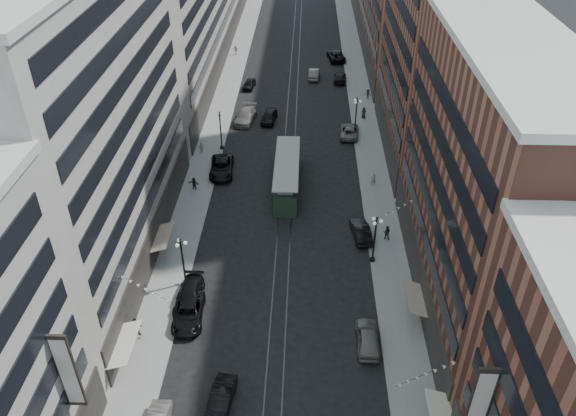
# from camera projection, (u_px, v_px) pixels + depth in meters

# --- Properties ---
(ground) EXTENTS (220.00, 220.00, 0.00)m
(ground) POSITION_uv_depth(u_px,v_px,m) (290.00, 134.00, 80.53)
(ground) COLOR black
(ground) RESTS_ON ground
(sidewalk_west) EXTENTS (4.00, 180.00, 0.15)m
(sidewalk_west) POSITION_uv_depth(u_px,v_px,m) (223.00, 103.00, 88.98)
(sidewalk_west) COLOR gray
(sidewalk_west) RESTS_ON ground
(sidewalk_east) EXTENTS (4.00, 180.00, 0.15)m
(sidewalk_east) POSITION_uv_depth(u_px,v_px,m) (362.00, 105.00, 88.38)
(sidewalk_east) COLOR gray
(sidewalk_east) RESTS_ON ground
(rail_west) EXTENTS (0.12, 180.00, 0.02)m
(rail_west) POSITION_uv_depth(u_px,v_px,m) (288.00, 104.00, 88.74)
(rail_west) COLOR #2D2D33
(rail_west) RESTS_ON ground
(rail_east) EXTENTS (0.12, 180.00, 0.02)m
(rail_east) POSITION_uv_depth(u_px,v_px,m) (297.00, 104.00, 88.70)
(rail_east) COLOR #2D2D33
(rail_east) RESTS_ON ground
(building_west_mid) EXTENTS (8.00, 36.00, 28.00)m
(building_west_mid) POSITION_uv_depth(u_px,v_px,m) (95.00, 130.00, 50.85)
(building_west_mid) COLOR #A8A395
(building_west_mid) RESTS_ON ground
(building_east_mid) EXTENTS (8.00, 30.00, 24.00)m
(building_east_mid) POSITION_uv_depth(u_px,v_px,m) (482.00, 185.00, 46.98)
(building_east_mid) COLOR brown
(building_east_mid) RESTS_ON ground
(lamppost_sw_far) EXTENTS (1.03, 1.14, 5.52)m
(lamppost_sw_far) POSITION_uv_depth(u_px,v_px,m) (183.00, 260.00, 52.79)
(lamppost_sw_far) COLOR black
(lamppost_sw_far) RESTS_ON sidewalk_west
(lamppost_sw_mid) EXTENTS (1.03, 1.14, 5.52)m
(lamppost_sw_mid) POSITION_uv_depth(u_px,v_px,m) (221.00, 129.00, 74.91)
(lamppost_sw_mid) COLOR black
(lamppost_sw_mid) RESTS_ON sidewalk_west
(lamppost_se_far) EXTENTS (1.03, 1.14, 5.52)m
(lamppost_se_far) POSITION_uv_depth(u_px,v_px,m) (375.00, 238.00, 55.57)
(lamppost_se_far) COLOR black
(lamppost_se_far) RESTS_ON sidewalk_east
(lamppost_se_mid) EXTENTS (1.03, 1.14, 5.52)m
(lamppost_se_mid) POSITION_uv_depth(u_px,v_px,m) (356.00, 115.00, 78.51)
(lamppost_se_mid) COLOR black
(lamppost_se_mid) RESTS_ON sidewalk_east
(streetcar) EXTENTS (2.89, 13.07, 3.62)m
(streetcar) POSITION_uv_depth(u_px,v_px,m) (287.00, 176.00, 67.88)
(streetcar) COLOR #253B27
(streetcar) RESTS_ON ground
(car_2) EXTENTS (2.93, 5.79, 1.57)m
(car_2) POSITION_uv_depth(u_px,v_px,m) (188.00, 313.00, 50.36)
(car_2) COLOR black
(car_2) RESTS_ON ground
(car_4) EXTENTS (1.97, 4.80, 1.63)m
(car_4) POSITION_uv_depth(u_px,v_px,m) (368.00, 338.00, 47.89)
(car_4) COLOR slate
(car_4) RESTS_ON ground
(car_5) EXTENTS (2.20, 4.78, 1.52)m
(car_5) POSITION_uv_depth(u_px,v_px,m) (221.00, 400.00, 42.85)
(car_5) COLOR black
(car_5) RESTS_ON ground
(pedestrian_2) EXTENTS (1.01, 0.68, 1.92)m
(pedestrian_2) POSITION_uv_depth(u_px,v_px,m) (137.00, 327.00, 48.48)
(pedestrian_2) COLOR black
(pedestrian_2) RESTS_ON sidewalk_west
(car_7) EXTENTS (3.26, 6.35, 1.72)m
(car_7) POSITION_uv_depth(u_px,v_px,m) (222.00, 167.00, 71.10)
(car_7) COLOR black
(car_7) RESTS_ON ground
(car_8) EXTENTS (3.27, 6.40, 1.78)m
(car_8) POSITION_uv_depth(u_px,v_px,m) (245.00, 116.00, 83.31)
(car_8) COLOR #646059
(car_8) RESTS_ON ground
(car_9) EXTENTS (2.22, 4.32, 1.41)m
(car_9) POSITION_uv_depth(u_px,v_px,m) (249.00, 84.00, 93.66)
(car_9) COLOR black
(car_9) RESTS_ON ground
(car_10) EXTENTS (2.30, 4.96, 1.58)m
(car_10) POSITION_uv_depth(u_px,v_px,m) (361.00, 231.00, 60.30)
(car_10) COLOR black
(car_10) RESTS_ON ground
(car_11) EXTENTS (2.90, 5.54, 1.49)m
(car_11) POSITION_uv_depth(u_px,v_px,m) (349.00, 131.00, 79.60)
(car_11) COLOR slate
(car_11) RESTS_ON ground
(car_12) EXTENTS (2.42, 5.02, 1.41)m
(car_12) POSITION_uv_depth(u_px,v_px,m) (340.00, 77.00, 96.03)
(car_12) COLOR black
(car_12) RESTS_ON ground
(car_13) EXTENTS (2.58, 5.10, 1.67)m
(car_13) POSITION_uv_depth(u_px,v_px,m) (269.00, 116.00, 83.22)
(car_13) COLOR black
(car_13) RESTS_ON ground
(car_14) EXTENTS (1.91, 4.93, 1.60)m
(car_14) POSITION_uv_depth(u_px,v_px,m) (314.00, 74.00, 97.16)
(car_14) COLOR #646359
(car_14) RESTS_ON ground
(pedestrian_5) EXTENTS (1.49, 0.83, 1.54)m
(pedestrian_5) POSITION_uv_depth(u_px,v_px,m) (194.00, 183.00, 67.86)
(pedestrian_5) COLOR black
(pedestrian_5) RESTS_ON sidewalk_west
(pedestrian_6) EXTENTS (0.96, 0.61, 1.51)m
(pedestrian_6) POSITION_uv_depth(u_px,v_px,m) (201.00, 147.00, 75.28)
(pedestrian_6) COLOR #BDB79C
(pedestrian_6) RESTS_ON sidewalk_west
(pedestrian_7) EXTENTS (0.87, 0.60, 1.63)m
(pedestrian_7) POSITION_uv_depth(u_px,v_px,m) (387.00, 232.00, 59.81)
(pedestrian_7) COLOR black
(pedestrian_7) RESTS_ON sidewalk_east
(pedestrian_8) EXTENTS (0.64, 0.43, 1.74)m
(pedestrian_8) POSITION_uv_depth(u_px,v_px,m) (373.00, 179.00, 68.51)
(pedestrian_8) COLOR gray
(pedestrian_8) RESTS_ON sidewalk_east
(pedestrian_9) EXTENTS (1.10, 0.76, 1.58)m
(pedestrian_9) POSITION_uv_depth(u_px,v_px,m) (368.00, 94.00, 89.70)
(pedestrian_9) COLOR black
(pedestrian_9) RESTS_ON sidewalk_east
(car_extra_0) EXTENTS (3.60, 6.38, 1.68)m
(car_extra_0) POSITION_uv_depth(u_px,v_px,m) (336.00, 55.00, 104.49)
(car_extra_0) COLOR black
(car_extra_0) RESTS_ON ground
(car_extra_1) EXTENTS (2.46, 5.58, 1.60)m
(car_extra_1) POSITION_uv_depth(u_px,v_px,m) (189.00, 296.00, 52.10)
(car_extra_1) COLOR black
(car_extra_1) RESTS_ON ground
(pedestrian_extra_1) EXTENTS (1.13, 0.60, 1.85)m
(pedestrian_extra_1) POSITION_uv_depth(u_px,v_px,m) (236.00, 50.00, 106.34)
(pedestrian_extra_1) COLOR #BBB19B
(pedestrian_extra_1) RESTS_ON sidewalk_west
(pedestrian_extra_2) EXTENTS (0.85, 0.50, 1.70)m
(pedestrian_extra_2) POSITION_uv_depth(u_px,v_px,m) (364.00, 113.00, 83.89)
(pedestrian_extra_2) COLOR black
(pedestrian_extra_2) RESTS_ON sidewalk_east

